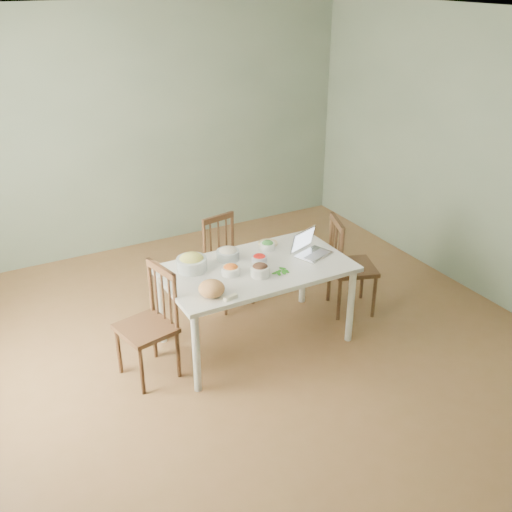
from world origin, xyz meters
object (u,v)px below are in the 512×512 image
chair_far (229,263)px  chair_right (353,265)px  chair_left (146,326)px  laptop (314,244)px  bread_boule (212,289)px  bowl_squash (192,262)px  dining_table (256,305)px

chair_far → chair_right: 1.17m
chair_left → laptop: bearing=76.1°
bread_boule → laptop: bearing=11.5°
bowl_squash → chair_right: bearing=-5.8°
dining_table → chair_right: size_ratio=1.67×
chair_right → bowl_squash: (-1.55, 0.16, 0.34)m
bread_boule → laptop: laptop is taller
dining_table → chair_far: chair_far is taller
chair_far → laptop: bearing=-68.9°
chair_far → chair_left: bearing=-156.9°
bread_boule → dining_table: bearing=26.8°
chair_left → laptop: size_ratio=3.13×
laptop → dining_table: bearing=155.1°
bowl_squash → dining_table: bearing=-22.5°
chair_far → bread_boule: bearing=-132.8°
dining_table → chair_far: size_ratio=1.80×
bread_boule → chair_right: bearing=11.1°
bowl_squash → laptop: laptop is taller
dining_table → chair_left: chair_left is taller
bread_boule → bowl_squash: bearing=85.4°
chair_left → chair_right: bearing=79.2°
chair_right → laptop: same height
chair_far → laptop: 0.97m
chair_right → bread_boule: bearing=121.0°
dining_table → bread_boule: size_ratio=7.79×
chair_far → chair_left: 1.30m
chair_left → laptop: (1.54, -0.04, 0.37)m
dining_table → bowl_squash: bowl_squash is taller
dining_table → laptop: 0.72m
chair_far → bowl_squash: 0.85m
chair_far → chair_left: (-1.08, -0.71, 0.03)m
chair_left → chair_right: 2.06m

